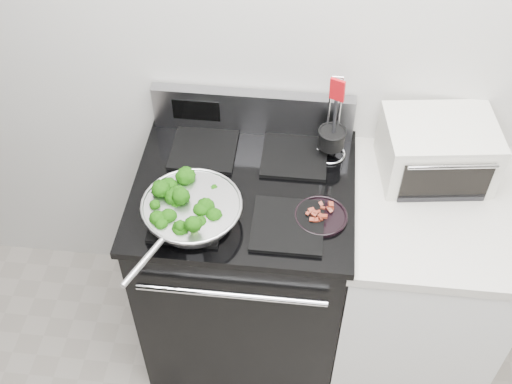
# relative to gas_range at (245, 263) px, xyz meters

# --- Properties ---
(back_wall) EXTENTS (4.00, 0.02, 2.70)m
(back_wall) POSITION_rel_gas_range_xyz_m (0.30, 0.34, 0.86)
(back_wall) COLOR silver
(back_wall) RESTS_ON ground
(gas_range) EXTENTS (0.79, 0.69, 1.13)m
(gas_range) POSITION_rel_gas_range_xyz_m (0.00, 0.00, 0.00)
(gas_range) COLOR black
(gas_range) RESTS_ON floor
(counter) EXTENTS (0.62, 0.68, 0.92)m
(counter) POSITION_rel_gas_range_xyz_m (0.68, -0.00, -0.03)
(counter) COLOR white
(counter) RESTS_ON floor
(skillet) EXTENTS (0.34, 0.51, 0.07)m
(skillet) POSITION_rel_gas_range_xyz_m (-0.15, -0.18, 0.52)
(skillet) COLOR silver
(skillet) RESTS_ON gas_range
(broccoli_pile) EXTENTS (0.27, 0.27, 0.09)m
(broccoli_pile) POSITION_rel_gas_range_xyz_m (-0.15, -0.18, 0.53)
(broccoli_pile) COLOR black
(broccoli_pile) RESTS_ON skillet
(bacon_plate) EXTENTS (0.18, 0.18, 0.04)m
(bacon_plate) POSITION_rel_gas_range_xyz_m (0.28, -0.12, 0.48)
(bacon_plate) COLOR black
(bacon_plate) RESTS_ON gas_range
(utensil_holder) EXTENTS (0.12, 0.12, 0.36)m
(utensil_holder) POSITION_rel_gas_range_xyz_m (0.30, 0.19, 0.53)
(utensil_holder) COLOR silver
(utensil_holder) RESTS_ON gas_range
(toaster_oven) EXTENTS (0.42, 0.34, 0.22)m
(toaster_oven) POSITION_rel_gas_range_xyz_m (0.68, 0.17, 0.54)
(toaster_oven) COLOR silver
(toaster_oven) RESTS_ON counter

